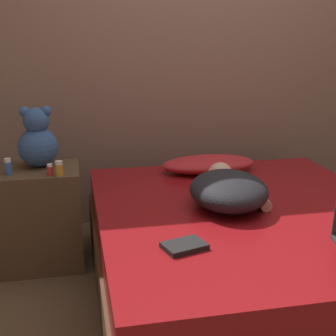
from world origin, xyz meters
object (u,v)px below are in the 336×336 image
Objects in this scene: pillow at (209,164)px; bottle_amber at (59,168)px; teddy_bear at (38,141)px; bottle_blue at (8,167)px; book at (184,246)px; bottle_red at (50,170)px; person_lying at (229,189)px.

bottle_amber reaches higher than pillow.
bottle_amber is (0.12, -0.22, -0.12)m from teddy_bear.
teddy_bear reaches higher than bottle_blue.
bottle_red is at bearing 124.88° from book.
person_lying is 10.51× the size of bottle_red.
bottle_red is at bearing -71.00° from teddy_bear.
book is at bearing -116.76° from person_lying.
teddy_bear is at bearing 118.84° from bottle_amber.
bottle_blue is (-0.16, -0.14, -0.11)m from teddy_bear.
person_lying is at bearing -96.53° from pillow.
teddy_bear is 1.75× the size of book.
bottle_amber reaches higher than person_lying.
bottle_blue reaches higher than book.
person_lying is 1.89× the size of teddy_bear.
bottle_red reaches higher than book.
bottle_blue is 0.46× the size of book.
book is at bearing -57.88° from teddy_bear.
bottle_blue is 1.23m from book.
pillow is at bearing 68.55° from book.
bottle_red is 1.03m from book.
bottle_blue reaches higher than pillow.
person_lying is 0.96m from bottle_amber.
bottle_amber is at bearing -17.84° from bottle_red.
bottle_amber is (0.05, -0.02, 0.01)m from bottle_red.
person_lying reaches higher than book.
person_lying is 1.25m from bottle_blue.
bottle_red is (-0.94, 0.36, 0.06)m from person_lying.
bottle_blue reaches higher than bottle_red.
teddy_bear is 0.28m from bottle_amber.
pillow is 1.11m from teddy_bear.
bottle_blue is 1.45× the size of bottle_red.
person_lying is 3.32× the size of book.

